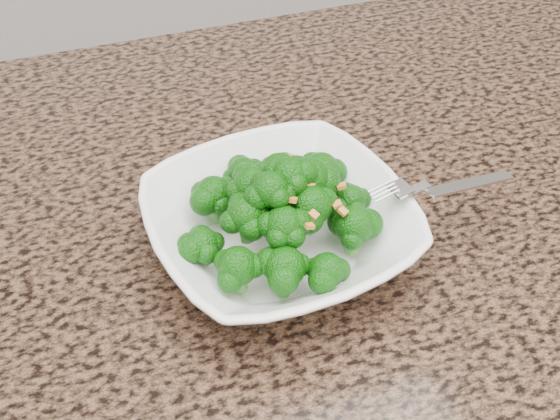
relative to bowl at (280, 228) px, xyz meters
name	(u,v)px	position (x,y,z in m)	size (l,w,h in m)	color
granite_counter	(289,351)	(-0.03, -0.10, -0.04)	(1.64, 1.04, 0.03)	brown
bowl	(280,228)	(0.00, 0.00, 0.00)	(0.23, 0.23, 0.06)	white
broccoli_pile	(280,175)	(0.00, 0.00, 0.06)	(0.20, 0.20, 0.07)	#10590A
garlic_topping	(280,140)	(0.00, 0.00, 0.10)	(0.12, 0.12, 0.01)	orange
fork	(422,187)	(0.12, -0.02, 0.03)	(0.16, 0.03, 0.01)	silver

